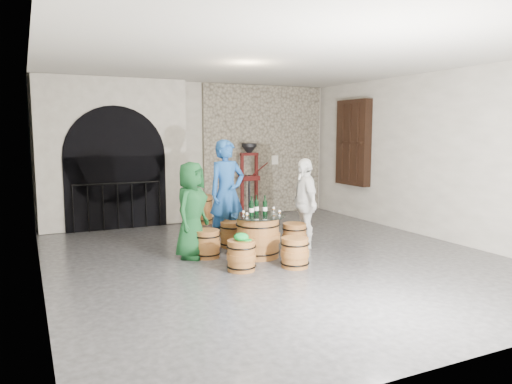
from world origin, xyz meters
name	(u,v)px	position (x,y,z in m)	size (l,w,h in m)	color
ground	(273,257)	(0.00, 0.00, 0.00)	(8.00, 8.00, 0.00)	#2B2B2D
wall_back	(194,151)	(0.00, 4.00, 1.60)	(8.00, 8.00, 0.00)	beige
wall_front	(484,185)	(0.00, -4.00, 1.60)	(8.00, 8.00, 0.00)	beige
wall_left	(36,167)	(-3.50, 0.00, 1.60)	(8.00, 8.00, 0.00)	beige
wall_right	(434,156)	(3.50, 0.00, 1.60)	(8.00, 8.00, 0.00)	beige
ceiling	(274,59)	(0.00, 0.00, 3.20)	(8.00, 8.00, 0.00)	beige
stone_facing_panel	(264,150)	(1.80, 3.94, 1.60)	(3.20, 0.12, 3.18)	#A19880
arched_opening	(114,154)	(-1.90, 3.74, 1.58)	(3.10, 0.60, 3.19)	beige
shuttered_window	(353,143)	(3.38, 2.40, 1.80)	(0.23, 1.10, 2.00)	black
barrel_table	(258,236)	(-0.22, 0.11, 0.34)	(0.90, 0.90, 0.70)	#92602A
barrel_stool_left	(207,244)	(-0.99, 0.44, 0.23)	(0.45, 0.45, 0.46)	#92602A
barrel_stool_far	(232,234)	(-0.33, 0.95, 0.23)	(0.45, 0.45, 0.46)	#92602A
barrel_stool_right	(295,236)	(0.60, 0.31, 0.23)	(0.45, 0.45, 0.46)	#92602A
barrel_stool_near_right	(295,253)	(0.02, -0.69, 0.23)	(0.45, 0.45, 0.46)	#92602A
barrel_stool_near_left	(241,256)	(-0.79, -0.50, 0.23)	(0.45, 0.45, 0.46)	#92602A
green_cap	(241,237)	(-0.79, -0.50, 0.51)	(0.26, 0.22, 0.12)	#0D9832
person_green	(191,210)	(-1.22, 0.54, 0.79)	(0.77, 0.50, 1.58)	#134720
person_blue	(227,193)	(-0.36, 1.12, 0.96)	(0.70, 0.46, 1.92)	#1A4990
person_white	(305,203)	(0.83, 0.37, 0.80)	(0.94, 0.39, 1.60)	white
wine_bottle_left	(251,208)	(-0.34, 0.10, 0.83)	(0.08, 0.08, 0.32)	black
wine_bottle_center	(265,207)	(-0.09, 0.11, 0.83)	(0.08, 0.08, 0.32)	black
wine_bottle_right	(257,207)	(-0.20, 0.20, 0.83)	(0.08, 0.08, 0.32)	black
tasting_glass_a	(247,216)	(-0.51, -0.08, 0.75)	(0.05, 0.05, 0.10)	#B56923
tasting_glass_b	(274,210)	(0.15, 0.25, 0.75)	(0.05, 0.05, 0.10)	#B56923
tasting_glass_c	(250,211)	(-0.29, 0.26, 0.75)	(0.05, 0.05, 0.10)	#B56923
tasting_glass_d	(264,209)	(0.02, 0.37, 0.75)	(0.05, 0.05, 0.10)	#B56923
tasting_glass_e	(279,213)	(0.08, -0.08, 0.75)	(0.05, 0.05, 0.10)	#B56923
tasting_glass_f	(243,213)	(-0.48, 0.12, 0.75)	(0.05, 0.05, 0.10)	#B56923
side_barrel	(202,209)	(-0.08, 3.29, 0.32)	(0.49, 0.49, 0.65)	#92602A
corking_press	(249,175)	(1.19, 3.48, 1.04)	(0.74, 0.41, 1.79)	#46100B
control_box	(274,160)	(2.05, 3.86, 1.35)	(0.18, 0.10, 0.22)	silver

